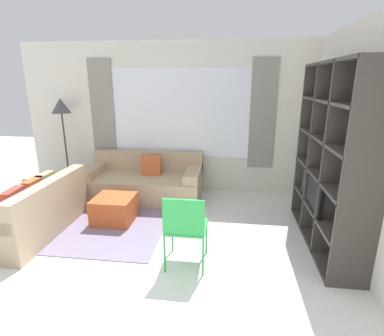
% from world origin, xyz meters
% --- Properties ---
extents(ground_plane, '(16.00, 16.00, 0.00)m').
position_xyz_m(ground_plane, '(0.00, 0.00, 0.00)').
color(ground_plane, silver).
extents(wall_back, '(5.91, 0.11, 2.70)m').
position_xyz_m(wall_back, '(0.00, 3.24, 1.36)').
color(wall_back, silver).
rests_on(wall_back, ground_plane).
extents(wall_right, '(0.07, 4.41, 2.70)m').
position_xyz_m(wall_right, '(2.39, 1.61, 1.35)').
color(wall_right, silver).
rests_on(wall_right, ground_plane).
extents(area_rug, '(2.08, 2.05, 0.01)m').
position_xyz_m(area_rug, '(-1.00, 1.71, 0.01)').
color(area_rug, slate).
rests_on(area_rug, ground_plane).
extents(shelving_unit, '(0.42, 1.90, 2.24)m').
position_xyz_m(shelving_unit, '(2.18, 1.48, 1.10)').
color(shelving_unit, '#515660').
rests_on(shelving_unit, ground_plane).
extents(couch_main, '(2.04, 0.96, 0.76)m').
position_xyz_m(couch_main, '(-0.59, 2.72, 0.27)').
color(couch_main, tan).
rests_on(couch_main, ground_plane).
extents(couch_side, '(0.96, 1.64, 0.76)m').
position_xyz_m(couch_side, '(-1.76, 1.23, 0.29)').
color(couch_side, tan).
rests_on(couch_side, ground_plane).
extents(ottoman, '(0.57, 0.56, 0.38)m').
position_xyz_m(ottoman, '(-0.74, 1.70, 0.19)').
color(ottoman, '#B74C23').
rests_on(ottoman, ground_plane).
extents(floor_lamp, '(0.33, 0.33, 1.72)m').
position_xyz_m(floor_lamp, '(-2.14, 2.93, 1.48)').
color(floor_lamp, black).
rests_on(floor_lamp, ground_plane).
extents(folding_chair, '(0.44, 0.46, 0.86)m').
position_xyz_m(folding_chair, '(0.47, 0.70, 0.52)').
color(folding_chair, green).
rests_on(folding_chair, ground_plane).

